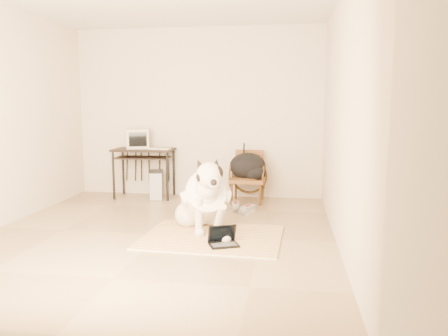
% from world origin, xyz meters
% --- Properties ---
extents(floor, '(4.50, 4.50, 0.00)m').
position_xyz_m(floor, '(0.00, 0.00, 0.00)').
color(floor, '#997F5E').
rests_on(floor, ground).
extents(wall_back, '(4.50, 0.00, 4.50)m').
position_xyz_m(wall_back, '(0.00, 2.25, 1.35)').
color(wall_back, beige).
rests_on(wall_back, floor).
extents(wall_front, '(4.50, 0.00, 4.50)m').
position_xyz_m(wall_front, '(0.00, -2.25, 1.35)').
color(wall_front, beige).
rests_on(wall_front, floor).
extents(wall_right, '(0.00, 4.50, 4.50)m').
position_xyz_m(wall_right, '(2.00, 0.00, 1.35)').
color(wall_right, beige).
rests_on(wall_right, floor).
extents(rug, '(1.58, 1.24, 0.02)m').
position_xyz_m(rug, '(0.64, -0.04, 0.01)').
color(rug, orange).
rests_on(rug, floor).
extents(dog, '(0.77, 1.12, 0.93)m').
position_xyz_m(dog, '(0.48, 0.24, 0.37)').
color(dog, silver).
rests_on(dog, rug).
extents(laptop, '(0.36, 0.32, 0.21)m').
position_xyz_m(laptop, '(0.80, -0.33, 0.07)').
color(laptop, black).
rests_on(laptop, rug).
extents(computer_desk, '(0.96, 0.56, 0.79)m').
position_xyz_m(computer_desk, '(-0.82, 1.94, 0.68)').
color(computer_desk, black).
rests_on(computer_desk, floor).
extents(crt_monitor, '(0.44, 0.42, 0.31)m').
position_xyz_m(crt_monitor, '(-0.93, 2.00, 0.95)').
color(crt_monitor, beige).
rests_on(crt_monitor, computer_desk).
extents(desk_keyboard, '(0.36, 0.18, 0.02)m').
position_xyz_m(desk_keyboard, '(-0.54, 1.87, 0.80)').
color(desk_keyboard, beige).
rests_on(desk_keyboard, computer_desk).
extents(pc_tower, '(0.31, 0.50, 0.44)m').
position_xyz_m(pc_tower, '(-0.62, 1.92, 0.22)').
color(pc_tower, '#454548').
rests_on(pc_tower, floor).
extents(rattan_chair, '(0.53, 0.51, 0.78)m').
position_xyz_m(rattan_chair, '(0.85, 1.90, 0.39)').
color(rattan_chair, brown).
rests_on(rattan_chair, floor).
extents(backpack, '(0.56, 0.47, 0.41)m').
position_xyz_m(backpack, '(0.87, 1.82, 0.55)').
color(backpack, black).
rests_on(backpack, rattan_chair).
extents(sneaker_left, '(0.14, 0.29, 0.10)m').
position_xyz_m(sneaker_left, '(0.73, 1.33, 0.04)').
color(sneaker_left, silver).
rests_on(sneaker_left, floor).
extents(sneaker_right, '(0.21, 0.30, 0.10)m').
position_xyz_m(sneaker_right, '(0.92, 1.17, 0.04)').
color(sneaker_right, silver).
rests_on(sneaker_right, floor).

